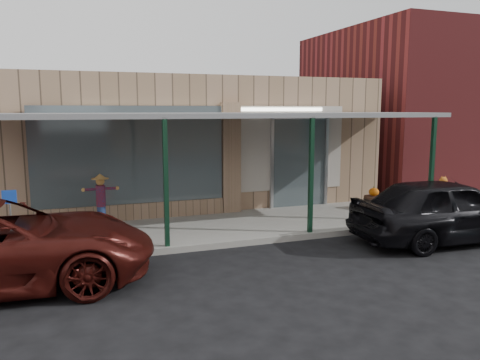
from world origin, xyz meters
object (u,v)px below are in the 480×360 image
object	(u,v)px
barrel_pumpkin	(373,201)
handicap_sign	(10,213)
parked_sedan	(446,210)
barrel_scarecrow	(102,213)

from	to	relation	value
barrel_pumpkin	handicap_sign	distance (m)	10.11
barrel_pumpkin	parked_sedan	world-z (taller)	parked_sedan
handicap_sign	parked_sedan	bearing A→B (deg)	-7.91
barrel_scarecrow	barrel_pumpkin	bearing A→B (deg)	19.49
barrel_pumpkin	handicap_sign	xyz separation A→B (m)	(-10.00, -1.33, 0.64)
barrel_scarecrow	barrel_pumpkin	size ratio (longest dim) A/B	1.98
barrel_pumpkin	handicap_sign	world-z (taller)	handicap_sign
barrel_pumpkin	parked_sedan	size ratio (longest dim) A/B	0.16
barrel_scarecrow	barrel_pumpkin	xyz separation A→B (m)	(8.11, 0.13, -0.25)
barrel_scarecrow	handicap_sign	world-z (taller)	barrel_scarecrow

